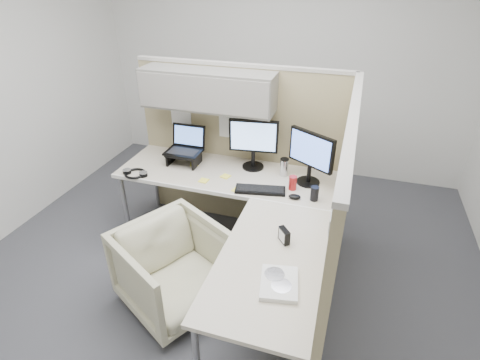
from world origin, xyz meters
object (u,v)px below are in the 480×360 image
(desk, at_px, (238,205))
(keyboard, at_px, (260,190))
(monitor_left, at_px, (253,140))
(office_chair, at_px, (174,265))

(desk, bearing_deg, keyboard, 56.60)
(monitor_left, xyz_separation_m, keyboard, (0.17, -0.39, -0.26))
(desk, xyz_separation_m, keyboard, (0.13, 0.20, 0.05))
(office_chair, xyz_separation_m, monitor_left, (0.32, 1.08, 0.63))
(office_chair, distance_m, monitor_left, 1.29)
(desk, distance_m, office_chair, 0.68)
(keyboard, bearing_deg, desk, -134.03)
(desk, height_order, monitor_left, monitor_left)
(office_chair, bearing_deg, monitor_left, 13.02)
(monitor_left, height_order, keyboard, monitor_left)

